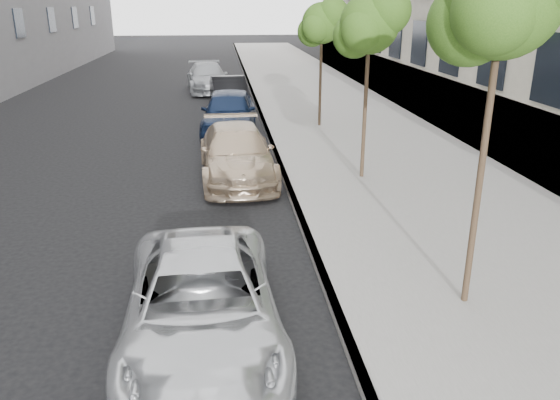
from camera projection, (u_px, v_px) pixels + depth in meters
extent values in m
plane|color=black|center=(268.00, 385.00, 6.83)|extent=(160.00, 160.00, 0.00)
cube|color=gray|center=(309.00, 89.00, 29.67)|extent=(6.40, 72.00, 0.14)
cube|color=#9E9B93|center=(251.00, 90.00, 29.36)|extent=(0.15, 72.00, 0.14)
cylinder|color=#38281C|center=(485.00, 140.00, 7.63)|extent=(0.10, 0.10, 5.10)
sphere|color=#2E5A17|center=(470.00, 23.00, 7.31)|extent=(1.15, 1.15, 1.15)
cylinder|color=#38281C|center=(366.00, 90.00, 13.80)|extent=(0.10, 0.10, 4.58)
sphere|color=#2E5A17|center=(370.00, 24.00, 13.26)|extent=(1.46, 1.46, 1.46)
sphere|color=#2E5A17|center=(387.00, 11.00, 13.00)|extent=(1.17, 1.17, 1.17)
sphere|color=#2E5A17|center=(355.00, 36.00, 13.56)|extent=(1.09, 1.09, 1.09)
cylinder|color=#38281C|center=(321.00, 66.00, 19.91)|extent=(0.10, 0.10, 4.38)
sphere|color=#2E5A17|center=(322.00, 23.00, 19.40)|extent=(1.44, 1.44, 1.44)
sphere|color=#2E5A17|center=(333.00, 14.00, 19.15)|extent=(1.15, 1.15, 1.15)
sphere|color=#2E5A17|center=(312.00, 32.00, 19.71)|extent=(1.08, 1.08, 1.08)
imported|color=silver|center=(202.00, 304.00, 7.45)|extent=(2.26, 4.61, 1.26)
imported|color=tan|center=(237.00, 153.00, 14.71)|extent=(2.13, 4.82, 1.38)
imported|color=#101B35|center=(229.00, 112.00, 19.63)|extent=(2.19, 4.80, 1.60)
imported|color=black|center=(229.00, 93.00, 24.42)|extent=(1.83, 4.36, 1.40)
imported|color=gray|center=(208.00, 78.00, 29.22)|extent=(2.53, 5.25, 1.47)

